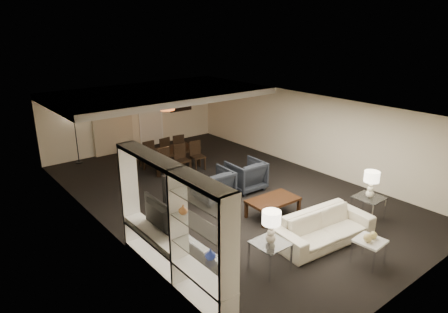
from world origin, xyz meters
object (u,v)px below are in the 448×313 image
object	(u,v)px
television	(154,216)
chair_nm	(182,160)
floor_lamp	(76,137)
side_table_left	(270,256)
floor_speaker	(167,200)
chair_fl	(146,153)
vase_blue	(210,254)
dining_table	(172,159)
coffee_table	(273,207)
chair_nr	(198,156)
table_lamp_right	(371,184)
chair_fr	(177,147)
pendant_light	(167,107)
vase_amber	(183,210)
side_table_right	(368,208)
marble_table	(369,252)
table_lamp_left	(271,227)
armchair_right	(246,175)
armchair_left	(213,185)
chair_nl	(166,164)
sofa	(325,228)
chair_fm	(162,150)

from	to	relation	value
television	chair_nm	size ratio (longest dim) A/B	1.15
chair_nm	floor_lamp	world-z (taller)	floor_lamp
side_table_left	floor_speaker	size ratio (longest dim) A/B	0.51
chair_nm	chair_fl	size ratio (longest dim) A/B	1.00
vase_blue	dining_table	size ratio (longest dim) A/B	0.10
coffee_table	chair_nr	distance (m)	3.97
table_lamp_right	chair_fr	xyz separation A→B (m)	(-1.24, 6.83, -0.46)
pendant_light	vase_amber	bearing A→B (deg)	-118.95
side_table_left	chair_fr	bearing A→B (deg)	72.47
side_table_right	chair_fl	distance (m)	7.26
pendant_light	floor_lamp	distance (m)	3.29
dining_table	chair_nr	world-z (taller)	chair_nr
marble_table	vase_amber	size ratio (longest dim) A/B	3.14
side_table_left	coffee_table	bearing A→B (deg)	43.26
table_lamp_right	chair_fl	world-z (taller)	table_lamp_right
floor_speaker	floor_lamp	bearing A→B (deg)	85.66
table_lamp_left	vase_blue	distance (m)	1.71
table_lamp_left	chair_nm	distance (m)	5.77
armchair_right	table_lamp_right	xyz separation A→B (m)	(1.10, -3.30, 0.50)
side_table_left	armchair_left	bearing A→B (deg)	71.57
floor_speaker	chair_fr	xyz separation A→B (m)	(2.75, 3.94, -0.16)
side_table_right	chair_nl	bearing A→B (deg)	113.82
table_lamp_left	chair_nr	bearing A→B (deg)	68.69
sofa	floor_speaker	distance (m)	3.70
table_lamp_left	vase_amber	distance (m)	1.87
television	vase_blue	distance (m)	1.87
vase_blue	floor_speaker	distance (m)	3.40
table_lamp_right	chair_nr	world-z (taller)	table_lamp_right
television	vase_blue	world-z (taller)	television
sofa	armchair_right	xyz separation A→B (m)	(0.60, 3.30, 0.09)
coffee_table	floor_speaker	distance (m)	2.66
vase_blue	floor_lamp	distance (m)	9.04
vase_blue	pendant_light	bearing A→B (deg)	63.65
coffee_table	vase_blue	xyz separation A→B (m)	(-3.37, -1.89, 0.92)
chair_nm	table_lamp_right	bearing A→B (deg)	-67.05
marble_table	armchair_right	bearing A→B (deg)	82.23
chair_nl	chair_fr	bearing A→B (deg)	52.90
table_lamp_right	chair_nr	distance (m)	5.69
table_lamp_right	chair_fr	bearing A→B (deg)	100.31
table_lamp_left	marble_table	world-z (taller)	table_lamp_left
coffee_table	television	size ratio (longest dim) A/B	1.19
side_table_right	chair_fm	size ratio (longest dim) A/B	0.68
chair_nl	side_table_right	bearing A→B (deg)	-60.57
side_table_right	chair_nr	bearing A→B (deg)	102.66
chair_nr	armchair_right	bearing A→B (deg)	-80.39
chair_nl	floor_speaker	bearing A→B (deg)	-114.88
vase_amber	chair_nm	xyz separation A→B (m)	(3.23, 5.06, -1.17)
coffee_table	table_lamp_right	distance (m)	2.44
chair_fm	floor_lamp	bearing A→B (deg)	-45.95
side_table_right	chair_fr	distance (m)	6.95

